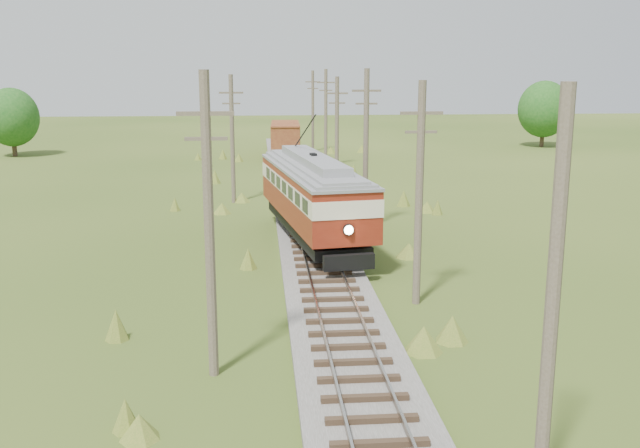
{
  "coord_description": "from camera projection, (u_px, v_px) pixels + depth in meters",
  "views": [
    {
      "loc": [
        -2.73,
        -8.18,
        9.06
      ],
      "look_at": [
        0.0,
        23.58,
        2.03
      ],
      "focal_mm": 40.0,
      "sensor_mm": 36.0,
      "label": 1
    }
  ],
  "objects": [
    {
      "name": "railbed_main",
      "position": [
        305.0,
        217.0,
        43.18
      ],
      "size": [
        3.6,
        96.0,
        0.57
      ],
      "color": "#605B54",
      "rests_on": "ground"
    },
    {
      "name": "streetcar",
      "position": [
        313.0,
        192.0,
        36.36
      ],
      "size": [
        5.11,
        13.8,
        6.24
      ],
      "rotation": [
        0.0,
        0.0,
        0.15
      ],
      "color": "black",
      "rests_on": "ground"
    },
    {
      "name": "gondola",
      "position": [
        285.0,
        136.0,
        73.09
      ],
      "size": [
        3.16,
        8.87,
        2.92
      ],
      "rotation": [
        0.0,
        0.0,
        -0.03
      ],
      "color": "black",
      "rests_on": "ground"
    },
    {
      "name": "gravel_pile",
      "position": [
        354.0,
        178.0,
        56.12
      ],
      "size": [
        3.07,
        3.25,
        1.12
      ],
      "color": "gray",
      "rests_on": "ground"
    },
    {
      "name": "utility_pole_r_1",
      "position": [
        552.0,
        304.0,
        14.32
      ],
      "size": [
        0.3,
        0.3,
        8.8
      ],
      "color": "brown",
      "rests_on": "ground"
    },
    {
      "name": "utility_pole_r_2",
      "position": [
        419.0,
        192.0,
        26.98
      ],
      "size": [
        1.6,
        0.3,
        8.6
      ],
      "color": "brown",
      "rests_on": "ground"
    },
    {
      "name": "utility_pole_r_3",
      "position": [
        366.0,
        149.0,
        39.57
      ],
      "size": [
        1.6,
        0.3,
        9.0
      ],
      "color": "brown",
      "rests_on": "ground"
    },
    {
      "name": "utility_pole_r_4",
      "position": [
        337.0,
        133.0,
        52.27
      ],
      "size": [
        1.6,
        0.3,
        8.4
      ],
      "color": "brown",
      "rests_on": "ground"
    },
    {
      "name": "utility_pole_r_5",
      "position": [
        326.0,
        117.0,
        64.9
      ],
      "size": [
        1.6,
        0.3,
        8.9
      ],
      "color": "brown",
      "rests_on": "ground"
    },
    {
      "name": "utility_pole_r_6",
      "position": [
        313.0,
        110.0,
        77.55
      ],
      "size": [
        1.6,
        0.3,
        8.7
      ],
      "color": "brown",
      "rests_on": "ground"
    },
    {
      "name": "utility_pole_l_a",
      "position": [
        209.0,
        225.0,
        20.47
      ],
      "size": [
        1.6,
        0.3,
        9.0
      ],
      "color": "brown",
      "rests_on": "ground"
    },
    {
      "name": "utility_pole_l_b",
      "position": [
        232.0,
        138.0,
        47.73
      ],
      "size": [
        1.6,
        0.3,
        8.6
      ],
      "color": "brown",
      "rests_on": "ground"
    },
    {
      "name": "tree_mid_a",
      "position": [
        12.0,
        117.0,
        73.09
      ],
      "size": [
        5.46,
        5.46,
        7.03
      ],
      "color": "#38281C",
      "rests_on": "ground"
    },
    {
      "name": "tree_mid_b",
      "position": [
        544.0,
        109.0,
        81.77
      ],
      "size": [
        5.88,
        5.88,
        7.57
      ],
      "color": "#38281C",
      "rests_on": "ground"
    }
  ]
}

